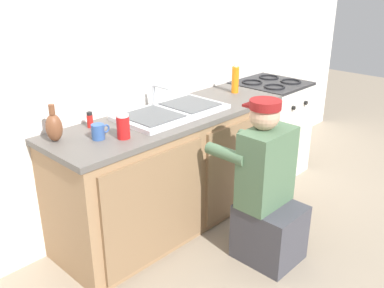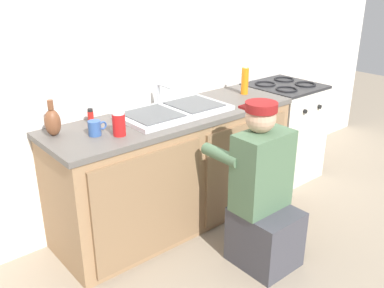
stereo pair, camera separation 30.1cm
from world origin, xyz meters
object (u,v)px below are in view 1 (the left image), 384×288
vase_decorative (54,127)px  stove_range (268,127)px  coffee_mug (98,132)px  soap_bottle_orange (235,79)px  sink_double_basin (172,111)px  plumber_person (267,196)px  spice_bottle_red (90,120)px  soda_cup_red (123,127)px

vase_decorative → stove_range: bearing=-3.7°
coffee_mug → soap_bottle_orange: soap_bottle_orange is taller
sink_double_basin → plumber_person: (0.12, -0.77, -0.44)m
spice_bottle_red → soda_cup_red: soda_cup_red is taller
coffee_mug → soap_bottle_orange: size_ratio=0.50×
sink_double_basin → coffee_mug: size_ratio=6.35×
plumber_person → vase_decorative: 1.42m
sink_double_basin → plumber_person: 0.90m
sink_double_basin → soda_cup_red: (-0.53, -0.13, 0.06)m
sink_double_basin → vase_decorative: (-0.85, 0.13, 0.07)m
soap_bottle_orange → coffee_mug: bearing=-177.5°
sink_double_basin → coffee_mug: 0.65m
coffee_mug → sink_double_basin: bearing=2.6°
soda_cup_red → plumber_person: bearing=-44.8°
stove_range → plumber_person: size_ratio=0.81×
soda_cup_red → spice_bottle_red: bearing=95.6°
plumber_person → sink_double_basin: bearing=98.7°
sink_double_basin → vase_decorative: 0.86m
stove_range → soap_bottle_orange: 0.74m
sink_double_basin → plumber_person: bearing=-81.3°
stove_range → spice_bottle_red: 1.90m
plumber_person → soap_bottle_orange: (0.65, 0.81, 0.53)m
vase_decorative → coffee_mug: (0.20, -0.16, -0.04)m
vase_decorative → spice_bottle_red: vase_decorative is taller
coffee_mug → spice_bottle_red: (0.08, 0.21, 0.00)m
spice_bottle_red → soda_cup_red: 0.32m
vase_decorative → sink_double_basin: bearing=-9.0°
stove_range → vase_decorative: size_ratio=3.91×
sink_double_basin → soda_cup_red: 0.55m
sink_double_basin → spice_bottle_red: 0.59m
stove_range → spice_bottle_red: bearing=174.1°
vase_decorative → soap_bottle_orange: bearing=-3.6°
soda_cup_red → soap_bottle_orange: soap_bottle_orange is taller
plumber_person → stove_range: bearing=34.0°
spice_bottle_red → stove_range: bearing=-5.9°
vase_decorative → coffee_mug: vase_decorative is taller
plumber_person → coffee_mug: plumber_person is taller
soap_bottle_orange → vase_decorative: bearing=176.4°
sink_double_basin → vase_decorative: bearing=171.0°
sink_double_basin → spice_bottle_red: (-0.56, 0.19, 0.03)m
stove_range → coffee_mug: coffee_mug is taller
spice_bottle_red → coffee_mug: bearing=-111.1°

